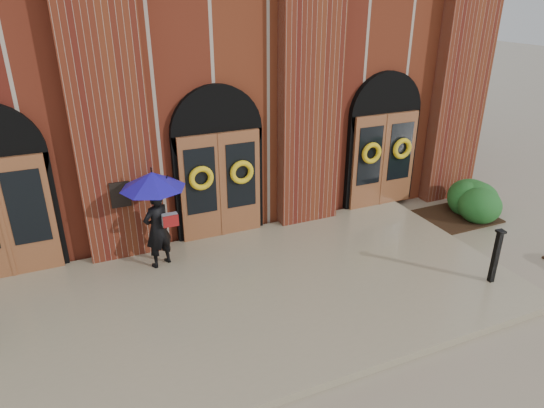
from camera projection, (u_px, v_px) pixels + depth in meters
ground at (267, 300)px, 9.45m from camera, size 90.00×90.00×0.00m
landing at (264, 292)px, 9.54m from camera, size 10.00×5.30×0.15m
church_building at (159, 59)px, 15.38m from camera, size 16.20×12.53×7.00m
man_with_umbrella at (155, 202)px, 9.77m from camera, size 1.74×1.74×2.10m
metal_post at (496, 255)px, 9.53m from camera, size 0.17×0.17×1.15m
hedge_wall_right at (432, 208)px, 12.37m from camera, size 3.30×1.32×0.85m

